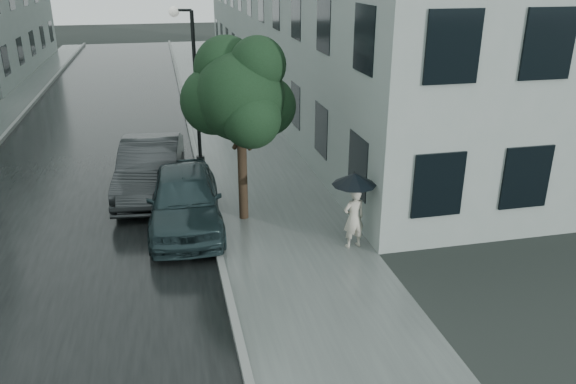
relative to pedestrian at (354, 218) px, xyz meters
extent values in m
plane|color=black|center=(-1.54, -2.00, -0.74)|extent=(120.00, 120.00, 0.00)
cube|color=slate|center=(-1.29, 10.00, -0.74)|extent=(3.50, 60.00, 0.01)
cube|color=slate|center=(-3.12, 10.00, -0.66)|extent=(0.15, 60.00, 0.15)
cube|color=black|center=(-6.62, 10.00, -0.74)|extent=(6.85, 60.00, 0.00)
cube|color=gray|center=(3.96, 17.50, 3.76)|extent=(7.00, 36.00, 9.00)
cube|color=black|center=(0.48, 17.50, 3.76)|extent=(0.08, 32.40, 7.20)
cube|color=black|center=(-11.86, 28.00, 3.26)|extent=(0.08, 16.20, 6.40)
imported|color=#BBB5A4|center=(0.00, 0.00, 0.00)|extent=(0.59, 0.44, 1.46)
cylinder|color=black|center=(-0.04, -0.02, 0.55)|extent=(0.02, 0.02, 0.56)
cone|color=black|center=(-0.04, -0.02, 0.97)|extent=(1.02, 1.02, 0.28)
cylinder|color=black|center=(-0.04, -0.02, 1.13)|extent=(0.02, 0.02, 0.08)
cylinder|color=black|center=(-0.04, -0.02, 0.24)|extent=(0.03, 0.03, 0.06)
cylinder|color=#332619|center=(-2.24, 2.19, 0.45)|extent=(0.24, 0.24, 2.38)
sphere|color=#18351D|center=(-2.24, 2.19, 2.48)|extent=(2.18, 2.18, 2.18)
sphere|color=#18351D|center=(-1.57, 2.44, 2.14)|extent=(1.51, 1.51, 1.51)
sphere|color=#18351D|center=(-2.83, 2.53, 2.32)|extent=(1.68, 1.68, 1.68)
sphere|color=#18351D|center=(-2.08, 1.60, 2.05)|extent=(1.42, 1.42, 1.42)
sphere|color=#18351D|center=(-2.49, 2.69, 3.07)|extent=(1.59, 1.59, 1.59)
sphere|color=#18351D|center=(-1.83, 2.03, 3.23)|extent=(1.35, 1.35, 1.35)
cylinder|color=black|center=(-2.99, 7.00, 1.70)|extent=(0.12, 0.12, 4.88)
cylinder|color=black|center=(-2.99, 7.00, -0.64)|extent=(0.28, 0.28, 0.20)
cylinder|color=black|center=(-3.23, 7.07, 4.14)|extent=(0.50, 0.23, 0.08)
sphere|color=silver|center=(-3.52, 7.16, 4.09)|extent=(0.32, 0.32, 0.32)
imported|color=#1C2C2F|center=(-3.74, 2.00, 0.02)|extent=(1.91, 4.46, 1.50)
imported|color=#222527|center=(-4.56, 4.51, 0.03)|extent=(2.09, 4.79, 1.53)
camera|label=1|loc=(-4.07, -11.12, 5.37)|focal=35.00mm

